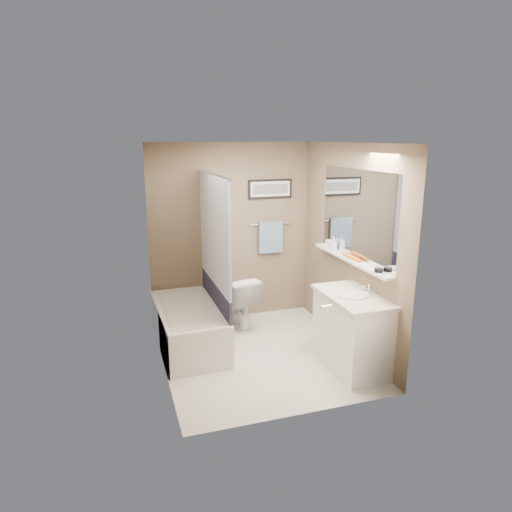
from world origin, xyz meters
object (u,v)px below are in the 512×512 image
object	(u,v)px
candle_bowl_near	(379,270)
glass_jar	(329,244)
bathtub	(188,327)
toilet	(236,301)
soap_bottle	(333,243)
vanity	(352,333)
hair_brush_front	(354,258)
hair_brush_back	(348,256)

from	to	relation	value
candle_bowl_near	glass_jar	xyz separation A→B (m)	(0.00, 1.13, 0.03)
bathtub	candle_bowl_near	world-z (taller)	candle_bowl_near
toilet	soap_bottle	xyz separation A→B (m)	(1.07, -0.60, 0.84)
vanity	hair_brush_front	size ratio (longest dim) A/B	4.09
candle_bowl_near	glass_jar	world-z (taller)	glass_jar
glass_jar	soap_bottle	world-z (taller)	soap_bottle
hair_brush_front	bathtub	bearing A→B (deg)	157.97
vanity	glass_jar	size ratio (longest dim) A/B	9.00
hair_brush_front	soap_bottle	size ratio (longest dim) A/B	1.36
toilet	hair_brush_front	xyz separation A→B (m)	(1.07, -1.12, 0.78)
toilet	hair_brush_front	world-z (taller)	hair_brush_front
candle_bowl_near	soap_bottle	bearing A→B (deg)	90.00
vanity	glass_jar	world-z (taller)	glass_jar
bathtub	vanity	distance (m)	1.93
glass_jar	soap_bottle	size ratio (longest dim) A/B	0.62
toilet	vanity	world-z (taller)	vanity
bathtub	soap_bottle	world-z (taller)	soap_bottle
toilet	hair_brush_front	distance (m)	1.74
hair_brush_front	glass_jar	bearing A→B (deg)	90.00
candle_bowl_near	soap_bottle	xyz separation A→B (m)	(0.00, 1.01, 0.06)
hair_brush_front	hair_brush_back	world-z (taller)	same
vanity	hair_brush_back	bearing A→B (deg)	67.68
hair_brush_front	soap_bottle	world-z (taller)	soap_bottle
glass_jar	toilet	bearing A→B (deg)	156.00
hair_brush_front	candle_bowl_near	bearing A→B (deg)	-90.00
hair_brush_back	bathtub	bearing A→B (deg)	161.89
vanity	candle_bowl_near	bearing A→B (deg)	-39.33
bathtub	hair_brush_back	xyz separation A→B (m)	(1.79, -0.58, 0.89)
hair_brush_back	vanity	bearing A→B (deg)	-110.93
bathtub	hair_brush_front	size ratio (longest dim) A/B	6.82
vanity	candle_bowl_near	xyz separation A→B (m)	(0.19, -0.14, 0.73)
toilet	vanity	size ratio (longest dim) A/B	0.79
bathtub	glass_jar	xyz separation A→B (m)	(1.79, -0.08, 0.92)
glass_jar	vanity	bearing A→B (deg)	-100.59
hair_brush_back	glass_jar	world-z (taller)	glass_jar
toilet	hair_brush_back	world-z (taller)	hair_brush_back
glass_jar	soap_bottle	distance (m)	0.13
bathtub	toilet	distance (m)	0.82
vanity	hair_brush_front	world-z (taller)	hair_brush_front
vanity	candle_bowl_near	distance (m)	0.77
candle_bowl_near	vanity	bearing A→B (deg)	142.05
candle_bowl_near	toilet	bearing A→B (deg)	123.65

